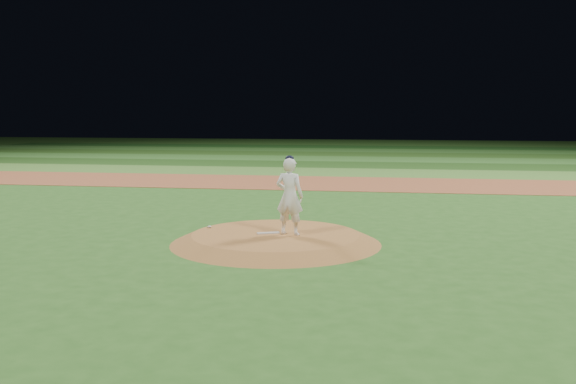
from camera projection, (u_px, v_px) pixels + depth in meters
The scene contains 12 objects.
ground at pixel (276, 243), 16.78m from camera, with size 120.00×120.00×0.00m, color #2A5B1D.
infield_dirt_band at pixel (328, 183), 30.49m from camera, with size 70.00×6.00×0.02m, color brown.
outfield_stripe_0 at pixel (338, 172), 35.87m from camera, with size 70.00×5.00×0.02m, color #43782B.
outfield_stripe_1 at pixel (345, 165), 40.77m from camera, with size 70.00×5.00×0.02m, color #204817.
outfield_stripe_2 at pixel (350, 159), 45.66m from camera, with size 70.00×5.00×0.02m, color #346E28.
outfield_stripe_3 at pixel (354, 154), 50.56m from camera, with size 70.00×5.00×0.02m, color #264F19.
outfield_stripe_4 at pixel (357, 150), 55.45m from camera, with size 70.00×5.00×0.02m, color #316926.
outfield_stripe_5 at pixel (360, 147), 60.35m from camera, with size 70.00×5.00×0.02m, color #1A4917.
pitchers_mound at pixel (276, 238), 16.77m from camera, with size 5.50×5.50×0.25m, color #9F6631.
pitching_rubber at pixel (268, 233), 16.79m from camera, with size 0.59×0.15×0.03m, color silver.
rosin_bag at pixel (209, 227), 17.60m from camera, with size 0.11×0.11×0.06m, color silver.
pitcher_on_mound at pixel (290, 196), 16.53m from camera, with size 0.81×0.62×2.06m.
Camera 1 is at (2.96, -16.21, 3.46)m, focal length 40.00 mm.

